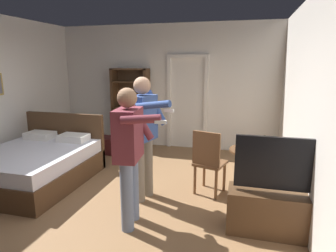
# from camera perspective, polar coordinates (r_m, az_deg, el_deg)

# --- Properties ---
(ground_plane) EXTENTS (6.62, 6.62, 0.00)m
(ground_plane) POSITION_cam_1_polar(r_m,az_deg,el_deg) (4.37, -11.35, -14.49)
(ground_plane) COLOR olive
(wall_back) EXTENTS (5.31, 0.12, 2.81)m
(wall_back) POSITION_cam_1_polar(r_m,az_deg,el_deg) (6.81, -0.39, 7.70)
(wall_back) COLOR silver
(wall_back) RESTS_ON ground_plane
(wall_right) EXTENTS (0.12, 6.26, 2.81)m
(wall_right) POSITION_cam_1_polar(r_m,az_deg,el_deg) (3.61, 27.62, 2.11)
(wall_right) COLOR silver
(wall_right) RESTS_ON ground_plane
(doorway_frame) EXTENTS (0.93, 0.08, 2.13)m
(doorway_frame) POSITION_cam_1_polar(r_m,az_deg,el_deg) (6.63, 3.79, 5.98)
(doorway_frame) COLOR white
(doorway_frame) RESTS_ON ground_plane
(bed) EXTENTS (1.61, 1.93, 1.02)m
(bed) POSITION_cam_1_polar(r_m,az_deg,el_deg) (5.35, -24.42, -6.79)
(bed) COLOR #4C331E
(bed) RESTS_ON ground_plane
(bookshelf) EXTENTS (0.87, 0.32, 1.83)m
(bookshelf) POSITION_cam_1_polar(r_m,az_deg,el_deg) (6.90, -7.22, 4.15)
(bookshelf) COLOR #4C331E
(bookshelf) RESTS_ON ground_plane
(tv_flatscreen) EXTENTS (1.16, 0.40, 1.16)m
(tv_flatscreen) POSITION_cam_1_polar(r_m,az_deg,el_deg) (3.69, 20.94, -14.63)
(tv_flatscreen) COLOR #4C331E
(tv_flatscreen) RESTS_ON ground_plane
(side_table) EXTENTS (0.69, 0.69, 0.70)m
(side_table) POSITION_cam_1_polar(r_m,az_deg,el_deg) (4.54, 16.20, -7.21)
(side_table) COLOR brown
(side_table) RESTS_ON ground_plane
(laptop) EXTENTS (0.35, 0.36, 0.16)m
(laptop) POSITION_cam_1_polar(r_m,az_deg,el_deg) (4.41, 15.98, -3.99)
(laptop) COLOR black
(laptop) RESTS_ON side_table
(bottle_on_table) EXTENTS (0.06, 0.06, 0.24)m
(bottle_on_table) POSITION_cam_1_polar(r_m,az_deg,el_deg) (4.37, 18.31, -3.60)
(bottle_on_table) COLOR #232D13
(bottle_on_table) RESTS_ON side_table
(wooden_chair) EXTENTS (0.52, 0.52, 0.99)m
(wooden_chair) POSITION_cam_1_polar(r_m,az_deg,el_deg) (4.38, 7.93, -6.60)
(wooden_chair) COLOR brown
(wooden_chair) RESTS_ON ground_plane
(person_blue_shirt) EXTENTS (0.67, 0.62, 1.68)m
(person_blue_shirt) POSITION_cam_1_polar(r_m,az_deg,el_deg) (3.43, -7.58, -4.29)
(person_blue_shirt) COLOR slate
(person_blue_shirt) RESTS_ON ground_plane
(person_striped_shirt) EXTENTS (0.72, 0.69, 1.77)m
(person_striped_shirt) POSITION_cam_1_polar(r_m,az_deg,el_deg) (4.09, -4.79, -0.84)
(person_striped_shirt) COLOR gray
(person_striped_shirt) RESTS_ON ground_plane
(suitcase_dark) EXTENTS (0.58, 0.43, 0.36)m
(suitcase_dark) POSITION_cam_1_polar(r_m,az_deg,el_deg) (6.52, -11.21, -3.72)
(suitcase_dark) COLOR #4C1919
(suitcase_dark) RESTS_ON ground_plane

